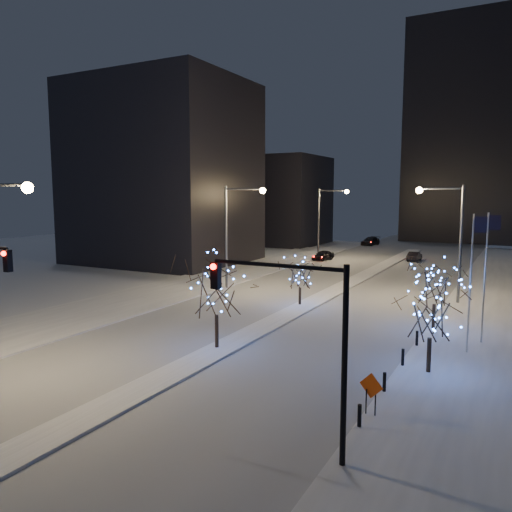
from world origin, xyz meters
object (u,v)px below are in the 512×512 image
Objects in this scene: holiday_tree_plaza_near at (431,311)px; holiday_tree_plaza_far at (435,281)px; street_lamp_w_far at (326,214)px; car_far at (370,241)px; car_mid at (414,256)px; car_near at (323,255)px; holiday_tree_median_far at (300,273)px; construction_sign at (371,390)px; holiday_tree_median_near at (216,287)px; street_lamp_w_mid at (236,223)px; street_lamp_east at (450,228)px; traffic_signal_east at (301,326)px.

holiday_tree_plaza_far reaches higher than holiday_tree_plaza_near.
car_far is at bearing 89.33° from street_lamp_w_far.
holiday_tree_plaza_near reaches higher than car_mid.
holiday_tree_median_far is (8.48, -28.09, 2.07)m from car_near.
construction_sign is (19.28, -45.94, 0.53)m from car_near.
car_near is at bearing 101.92° from holiday_tree_median_near.
holiday_tree_median_far is at bearing -73.84° from car_far.
street_lamp_w_mid is 29.50m from construction_sign.
holiday_tree_plaza_near is at bearing -85.35° from street_lamp_east.
holiday_tree_plaza_near is (11.87, 1.61, -0.49)m from holiday_tree_median_near.
holiday_tree_plaza_near is at bearing -43.55° from holiday_tree_median_far.
traffic_signal_east is (-1.14, -29.00, -1.69)m from street_lamp_east.
holiday_tree_plaza_far is at bearing 43.47° from holiday_tree_median_near.
holiday_tree_median_far is at bearing -73.72° from street_lamp_w_far.
street_lamp_east is 27.98m from car_mid.
car_near is 0.84× the size of holiday_tree_plaza_near.
street_lamp_w_mid is 10.01m from holiday_tree_median_far.
car_far is at bearing 109.39° from holiday_tree_plaza_far.
traffic_signal_east reaches higher than holiday_tree_median_near.
car_mid is 0.96× the size of holiday_tree_median_far.
holiday_tree_median_far reaches higher than construction_sign.
street_lamp_w_mid is 2.06× the size of holiday_tree_plaza_near.
construction_sign reaches higher than car_far.
holiday_tree_plaza_far is 15.15m from construction_sign.
traffic_signal_east reaches higher than holiday_tree_plaza_far.
car_far is at bearing 103.43° from traffic_signal_east.
holiday_tree_median_far is at bearing 113.12° from traffic_signal_east.
holiday_tree_median_near is 11.98m from holiday_tree_plaza_near.
car_mid is 45.67m from holiday_tree_plaza_near.
car_far is (-11.20, 18.42, 0.08)m from car_mid.
traffic_signal_east is 1.29× the size of holiday_tree_plaza_far.
holiday_tree_median_far is (8.44, -28.89, -3.73)m from street_lamp_w_far.
street_lamp_east is 2.53× the size of car_mid.
street_lamp_east is at bearing 105.59° from construction_sign.
holiday_tree_median_far reaches higher than car_mid.
car_near is at bearing 24.89° from car_mid.
holiday_tree_plaza_far is (11.00, -2.86, 0.67)m from holiday_tree_median_far.
holiday_tree_median_far is at bearing -24.75° from street_lamp_w_mid.
street_lamp_east is 29.09m from car_near.
car_far is (0.26, 22.73, -5.77)m from street_lamp_w_far.
holiday_tree_plaza_far reaches higher than construction_sign.
car_near is at bearing 106.81° from holiday_tree_median_far.
car_near is at bearing 117.46° from holiday_tree_plaza_near.
holiday_tree_plaza_near reaches higher than car_far.
street_lamp_east reaches higher than car_mid.
holiday_tree_median_near reaches higher than construction_sign.
car_far is 2.82× the size of construction_sign.
street_lamp_w_far is 29.08m from street_lamp_east.
holiday_tree_plaza_far is at bearing -19.16° from street_lamp_w_mid.
holiday_tree_median_near is (8.70, -41.18, 3.12)m from car_near.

